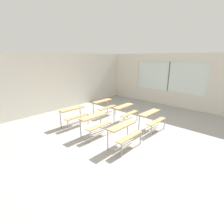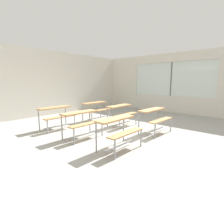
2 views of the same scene
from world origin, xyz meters
TOP-DOWN VIEW (x-y plane):
  - ground at (0.00, 0.00)m, footprint 10.00×9.00m
  - wall_back at (0.00, 4.50)m, footprint 10.00×0.12m
  - wall_right at (5.00, -0.13)m, footprint 0.12×9.00m
  - desk_bench_r0c0 at (-0.74, -0.78)m, footprint 1.10×0.60m
  - desk_bench_r0c1 at (1.03, -0.76)m, footprint 1.12×0.62m
  - desk_bench_r1c0 at (-0.78, 0.55)m, footprint 1.10×0.60m
  - desk_bench_r1c1 at (1.04, 0.57)m, footprint 1.11×0.62m
  - desk_bench_r2c0 at (-0.76, 1.92)m, footprint 1.11×0.61m
  - desk_bench_r2c1 at (1.04, 1.92)m, footprint 1.10×0.60m

SIDE VIEW (x-z plane):
  - ground at x=0.00m, z-range -0.05..0.00m
  - desk_bench_r0c0 at x=-0.74m, z-range 0.19..0.93m
  - desk_bench_r0c1 at x=1.03m, z-range 0.19..0.93m
  - desk_bench_r1c0 at x=-0.78m, z-range 0.19..0.93m
  - desk_bench_r1c1 at x=1.04m, z-range 0.19..0.93m
  - desk_bench_r2c0 at x=-0.76m, z-range 0.19..0.93m
  - desk_bench_r2c1 at x=1.04m, z-range 0.19..0.93m
  - wall_right at x=5.00m, z-range -0.05..2.95m
  - wall_back at x=0.00m, z-range 0.00..3.00m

